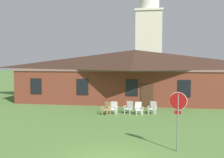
% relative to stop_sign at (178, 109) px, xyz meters
% --- Properties ---
extents(brick_building, '(23.90, 10.40, 5.40)m').
position_rel_stop_sign_xyz_m(brick_building, '(-2.77, 15.69, 0.81)').
color(brick_building, brown).
rests_on(brick_building, ground).
extents(dome_tower, '(5.18, 5.18, 19.39)m').
position_rel_stop_sign_xyz_m(dome_tower, '(-1.24, 35.81, 6.93)').
color(dome_tower, beige).
rests_on(dome_tower, ground).
extents(stop_sign, '(0.77, 0.28, 2.74)m').
position_rel_stop_sign_xyz_m(stop_sign, '(0.00, 0.00, 0.00)').
color(stop_sign, slate).
rests_on(stop_sign, ground).
extents(lawn_chair_by_porch, '(0.77, 0.82, 0.96)m').
position_rel_stop_sign_xyz_m(lawn_chair_by_porch, '(-4.47, 7.17, -1.45)').
color(lawn_chair_by_porch, tan).
rests_on(lawn_chair_by_porch, ground).
extents(lawn_chair_near_door, '(0.67, 0.71, 0.96)m').
position_rel_stop_sign_xyz_m(lawn_chair_near_door, '(-3.98, 7.52, -1.45)').
color(lawn_chair_near_door, white).
rests_on(lawn_chair_near_door, ground).
extents(lawn_chair_left_end, '(0.77, 0.82, 0.96)m').
position_rel_stop_sign_xyz_m(lawn_chair_left_end, '(-2.81, 7.86, -1.45)').
color(lawn_chair_left_end, silver).
rests_on(lawn_chair_left_end, ground).
extents(lawn_chair_middle, '(0.73, 0.77, 0.96)m').
position_rel_stop_sign_xyz_m(lawn_chair_middle, '(-2.04, 7.64, -1.45)').
color(lawn_chair_middle, silver).
rests_on(lawn_chair_middle, ground).
extents(lawn_chair_right_end, '(0.76, 0.82, 0.96)m').
position_rel_stop_sign_xyz_m(lawn_chair_right_end, '(-0.94, 8.01, -1.45)').
color(lawn_chair_right_end, silver).
rests_on(lawn_chair_right_end, ground).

